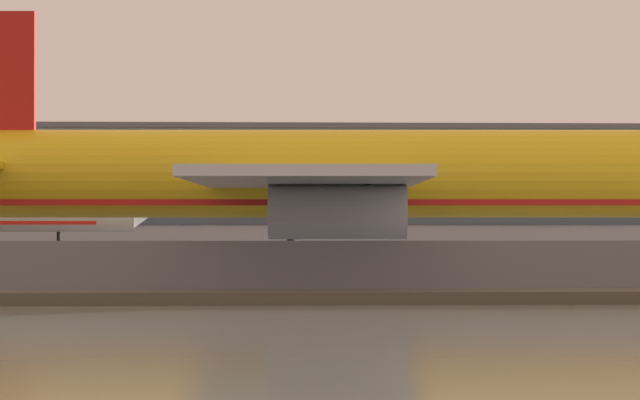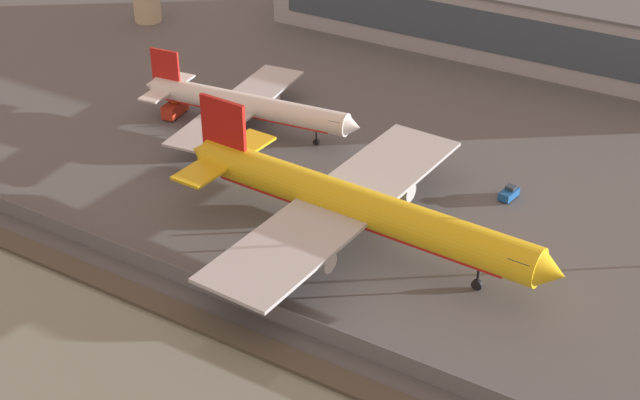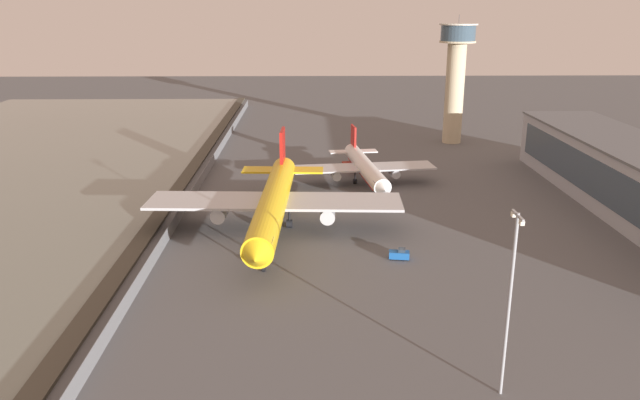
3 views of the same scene
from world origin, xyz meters
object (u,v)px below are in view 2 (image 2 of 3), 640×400
at_px(baggage_tug, 509,193).
at_px(passenger_jet_white_red, 245,105).
at_px(cargo_jet_yellow, 352,205).
at_px(ops_van, 175,108).

bearing_deg(baggage_tug, passenger_jet_white_red, -177.55).
distance_m(cargo_jet_yellow, baggage_tug, 24.79).
relative_size(passenger_jet_white_red, ops_van, 6.85).
xyz_separation_m(passenger_jet_white_red, baggage_tug, (42.63, 1.82, -3.39)).
distance_m(passenger_jet_white_red, baggage_tug, 42.80).
bearing_deg(baggage_tug, cargo_jet_yellow, -122.26).
height_order(cargo_jet_yellow, passenger_jet_white_red, cargo_jet_yellow).
height_order(cargo_jet_yellow, baggage_tug, cargo_jet_yellow).
xyz_separation_m(cargo_jet_yellow, ops_van, (-42.31, 16.91, -4.34)).
bearing_deg(passenger_jet_white_red, ops_van, -171.76).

